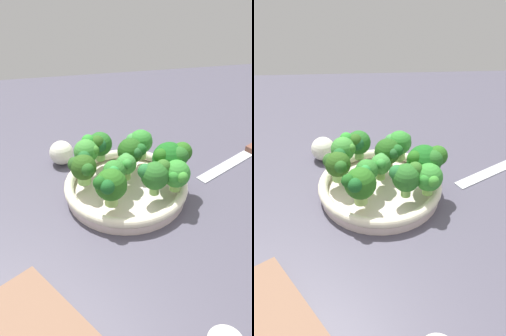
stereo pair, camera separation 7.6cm
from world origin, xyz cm
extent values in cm
cube|color=#494655|center=(0.00, 0.00, -1.25)|extent=(130.00, 130.00, 2.50)
cylinder|color=silver|center=(-1.59, 2.85, 0.80)|extent=(23.75, 23.75, 1.60)
torus|color=#ECE5C5|center=(-1.59, 2.85, 2.58)|extent=(24.74, 24.74, 1.96)
cylinder|color=#96CA68|center=(6.12, -1.65, 4.73)|extent=(2.55, 2.55, 2.36)
sphere|color=#31852E|center=(6.12, -1.65, 7.55)|extent=(5.04, 5.04, 5.04)
sphere|color=#3E8C41|center=(6.47, 0.05, 7.83)|extent=(2.90, 2.90, 2.90)
sphere|color=#348230|center=(6.91, -3.08, 8.08)|extent=(2.15, 2.15, 2.15)
cylinder|color=#81B353|center=(-0.85, 2.69, 4.57)|extent=(1.85, 1.85, 2.04)
sphere|color=#3E8D39|center=(-0.85, 2.69, 6.93)|extent=(4.10, 4.10, 4.10)
sphere|color=#3B823A|center=(0.51, 2.49, 7.43)|extent=(2.17, 2.17, 2.17)
sphere|color=#3B8B2F|center=(-1.98, 3.02, 7.66)|extent=(1.76, 1.76, 1.76)
sphere|color=#358A36|center=(-2.16, 2.70, 7.80)|extent=(2.05, 2.05, 2.05)
cylinder|color=#89CC67|center=(6.80, 6.88, 4.67)|extent=(1.99, 1.99, 2.23)
sphere|color=#256622|center=(6.80, 6.88, 7.43)|extent=(5.07, 5.07, 5.07)
sphere|color=#1D5B2D|center=(5.22, 7.17, 8.11)|extent=(2.95, 2.95, 2.95)
sphere|color=#2B5A1B|center=(5.24, 7.60, 8.79)|extent=(2.86, 2.86, 2.86)
sphere|color=#24571F|center=(5.55, 8.31, 8.67)|extent=(2.33, 2.33, 2.33)
cylinder|color=#90D06F|center=(3.56, 10.09, 4.93)|extent=(2.37, 2.37, 2.74)
sphere|color=#3D8D35|center=(3.56, 10.09, 7.92)|extent=(4.99, 4.99, 4.99)
sphere|color=#3E862E|center=(2.76, 8.47, 8.55)|extent=(2.01, 2.01, 2.01)
sphere|color=green|center=(5.54, 9.41, 9.10)|extent=(2.79, 2.79, 2.79)
cylinder|color=#A0C96C|center=(-8.16, 6.71, 4.78)|extent=(2.49, 2.49, 2.44)
sphere|color=#28671C|center=(-8.16, 6.71, 7.91)|extent=(5.88, 5.88, 5.88)
sphere|color=#1D5C1C|center=(-9.37, 8.81, 9.46)|extent=(2.42, 2.42, 2.42)
sphere|color=#195A22|center=(-10.33, 7.62, 9.15)|extent=(2.62, 2.62, 2.62)
cylinder|color=#81B95B|center=(-2.08, -5.59, 4.71)|extent=(2.28, 2.28, 2.30)
sphere|color=#19611C|center=(-2.08, -5.59, 8.03)|extent=(6.67, 6.67, 6.67)
sphere|color=#28651B|center=(-2.00, -8.13, 9.33)|extent=(3.90, 3.90, 3.90)
sphere|color=#266523|center=(-3.22, -7.18, 9.27)|extent=(3.71, 3.71, 3.71)
sphere|color=#246519|center=(-3.12, -3.53, 9.69)|extent=(2.78, 2.78, 2.78)
cylinder|color=#96D162|center=(-6.05, -5.94, 4.56)|extent=(2.04, 2.04, 2.00)
sphere|color=#358C30|center=(-6.05, -5.94, 7.29)|extent=(5.34, 5.34, 5.34)
sphere|color=#318A2F|center=(-4.60, -5.22, 8.18)|extent=(2.52, 2.52, 2.52)
sphere|color=green|center=(-7.51, -5.09, 7.81)|extent=(2.48, 2.48, 2.48)
sphere|color=green|center=(-8.19, -6.40, 7.90)|extent=(2.20, 2.20, 2.20)
cylinder|color=#93CF6B|center=(-0.78, 11.00, 4.54)|extent=(2.64, 2.64, 1.97)
sphere|color=#2B581A|center=(-0.78, 11.00, 7.17)|extent=(5.06, 5.06, 5.06)
sphere|color=#2A5920|center=(-0.28, 12.51, 7.54)|extent=(2.97, 2.97, 2.97)
sphere|color=#1E5E26|center=(0.62, 10.71, 8.39)|extent=(2.65, 2.65, 2.65)
sphere|color=#255C1F|center=(-2.71, 10.37, 7.84)|extent=(2.51, 2.51, 2.51)
cylinder|color=#86B350|center=(3.45, 1.05, 4.47)|extent=(2.25, 2.25, 1.84)
sphere|color=#23581A|center=(3.45, 1.05, 7.14)|extent=(5.38, 5.38, 5.38)
sphere|color=#1D5D21|center=(2.18, -0.85, 8.07)|extent=(2.46, 2.46, 2.46)
sphere|color=#28572A|center=(4.91, 0.05, 7.82)|extent=(2.53, 2.53, 2.53)
sphere|color=#245B28|center=(1.61, -0.15, 7.81)|extent=(2.19, 2.19, 2.19)
cylinder|color=#85BF5E|center=(-6.52, -1.73, 4.74)|extent=(1.85, 1.85, 2.36)
sphere|color=#296925|center=(-6.52, -1.73, 7.64)|extent=(5.31, 5.31, 5.31)
sphere|color=#336B24|center=(-5.72, -3.40, 8.86)|extent=(2.94, 2.94, 2.94)
sphere|color=#266F32|center=(-5.96, 0.45, 8.46)|extent=(2.92, 2.92, 2.92)
cylinder|color=#92CA63|center=(-3.58, 5.46, 4.79)|extent=(2.77, 2.77, 2.47)
sphere|color=#317D2D|center=(-3.58, 5.46, 7.44)|extent=(4.38, 4.38, 4.38)
sphere|color=#308429|center=(-5.27, 5.81, 7.81)|extent=(2.32, 2.32, 2.32)
sphere|color=#338E35|center=(-2.62, 4.66, 7.67)|extent=(2.47, 2.47, 2.47)
sphere|color=green|center=(-4.91, 5.70, 8.40)|extent=(2.12, 2.12, 2.12)
cube|color=silver|center=(4.45, -20.98, 0.20)|extent=(10.79, 16.00, 0.40)
sphere|color=silver|center=(12.31, 15.11, 2.70)|extent=(5.41, 5.41, 5.41)
camera|label=1|loc=(-63.44, 13.67, 50.13)|focal=42.10mm
camera|label=2|loc=(-64.29, 6.09, 50.13)|focal=42.10mm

